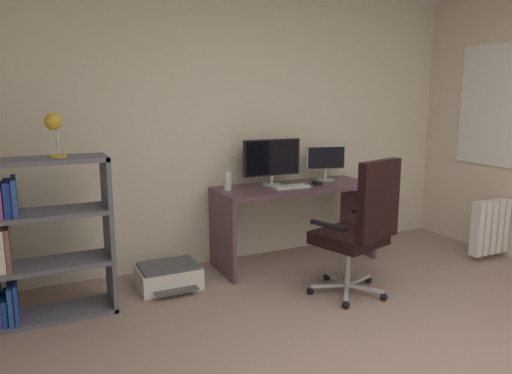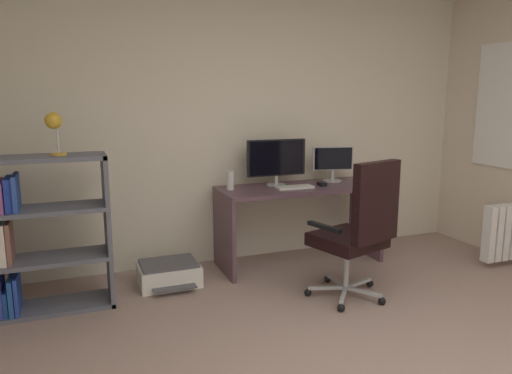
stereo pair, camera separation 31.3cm
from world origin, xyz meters
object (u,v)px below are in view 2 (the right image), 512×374
desk_lamp (54,124)px  printer (169,274)px  computer_mouse (322,184)px  bookshelf (27,237)px  monitor_secondary (333,161)px  keyboard (295,187)px  monitor_main (276,159)px  desk (300,206)px  desktop_speaker (230,180)px  office_chair (359,228)px

desk_lamp → printer: bearing=10.8°
computer_mouse → printer: size_ratio=0.20×
computer_mouse → bookshelf: bookshelf is taller
bookshelf → desk_lamp: desk_lamp is taller
monitor_secondary → keyboard: (-0.50, -0.20, -0.19)m
monitor_secondary → computer_mouse: monitor_secondary is taller
monitor_main → monitor_secondary: (0.60, 0.00, -0.04)m
computer_mouse → bookshelf: bearing=-172.7°
monitor_secondary → printer: size_ratio=0.80×
bookshelf → keyboard: bearing=4.5°
bookshelf → desk_lamp: bearing=-0.1°
monitor_main → monitor_secondary: bearing=0.0°
desk_lamp → computer_mouse: bearing=4.9°
desk → bookshelf: 2.31m
bookshelf → computer_mouse: bearing=4.4°
computer_mouse → monitor_secondary: bearing=42.8°
desk → desktop_speaker: size_ratio=8.92×
desk → office_chair: size_ratio=1.37×
desk → office_chair: (0.03, -0.94, 0.04)m
monitor_main → monitor_secondary: monitor_main is taller
computer_mouse → keyboard: bearing=-173.2°
desk_lamp → monitor_main: bearing=11.2°
computer_mouse → bookshelf: size_ratio=0.09×
monitor_main → printer: 1.41m
keyboard → bookshelf: bearing=-174.0°
desktop_speaker → computer_mouse: bearing=-8.5°
office_chair → computer_mouse: bearing=79.2°
keyboard → office_chair: office_chair is taller
monitor_secondary → printer: bearing=-172.6°
monitor_main → computer_mouse: bearing=-24.4°
keyboard → printer: (-1.17, -0.02, -0.66)m
computer_mouse → desk_lamp: desk_lamp is taller
monitor_secondary → printer: (-1.67, -0.22, -0.85)m
monitor_secondary → desk: bearing=-163.6°
monitor_main → printer: (-1.07, -0.22, -0.89)m
bookshelf → printer: bearing=8.4°
desktop_speaker → office_chair: size_ratio=0.15×
desktop_speaker → desk: bearing=-6.4°
keyboard → desktop_speaker: desktop_speaker is taller
monitor_secondary → printer: monitor_secondary is taller
desk → desk_lamp: desk_lamp is taller
monitor_main → printer: bearing=-168.6°
desktop_speaker → printer: (-0.61, -0.17, -0.73)m
printer → desktop_speaker: bearing=15.6°
computer_mouse → office_chair: office_chair is taller
computer_mouse → desk_lamp: 2.35m
computer_mouse → printer: bearing=-175.5°
desk_lamp → printer: desk_lamp is taller
monitor_main → desktop_speaker: 0.50m
keyboard → printer: size_ratio=0.68×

